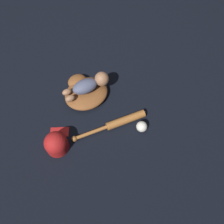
% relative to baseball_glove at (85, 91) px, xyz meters
% --- Properties ---
extents(ground_plane, '(6.00, 6.00, 0.00)m').
position_rel_baseball_glove_xyz_m(ground_plane, '(-0.02, 0.03, -0.04)').
color(ground_plane, black).
extents(baseball_glove, '(0.36, 0.36, 0.07)m').
position_rel_baseball_glove_xyz_m(baseball_glove, '(0.00, 0.00, 0.00)').
color(baseball_glove, brown).
rests_on(baseball_glove, ground).
extents(baby_figure, '(0.33, 0.14, 0.10)m').
position_rel_baseball_glove_xyz_m(baby_figure, '(0.04, -0.01, 0.08)').
color(baby_figure, '#4C516B').
rests_on(baby_figure, baseball_glove).
extents(baseball_bat, '(0.49, 0.08, 0.05)m').
position_rel_baseball_glove_xyz_m(baseball_bat, '(0.14, -0.30, -0.01)').
color(baseball_bat, '#9E602D').
rests_on(baseball_bat, ground).
extents(baseball, '(0.07, 0.07, 0.07)m').
position_rel_baseball_glove_xyz_m(baseball, '(0.27, -0.37, -0.00)').
color(baseball, silver).
rests_on(baseball, ground).
extents(baseball_cap, '(0.16, 0.21, 0.14)m').
position_rel_baseball_glove_xyz_m(baseball_cap, '(-0.25, -0.33, 0.02)').
color(baseball_cap, maroon).
rests_on(baseball_cap, ground).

